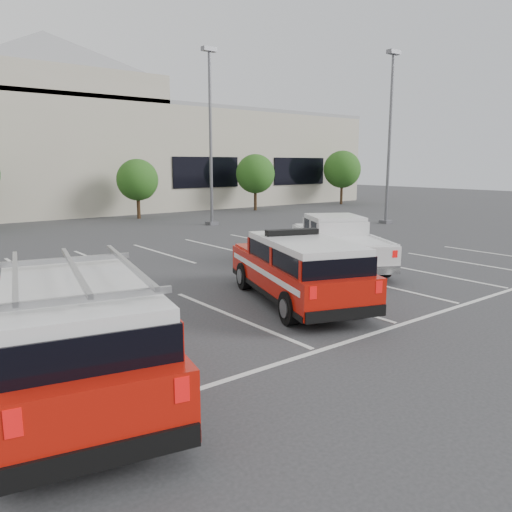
{
  "coord_description": "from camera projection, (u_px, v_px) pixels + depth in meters",
  "views": [
    {
      "loc": [
        -9.42,
        -9.5,
        3.67
      ],
      "look_at": [
        -0.76,
        1.63,
        1.05
      ],
      "focal_mm": 35.0,
      "sensor_mm": 36.0,
      "label": 1
    }
  ],
  "objects": [
    {
      "name": "stall_markings",
      "position": [
        223.0,
        271.0,
        17.22
      ],
      "size": [
        23.0,
        15.0,
        0.01
      ],
      "primitive_type": "cube",
      "color": "silver",
      "rests_on": "ground"
    },
    {
      "name": "convention_building",
      "position": [
        21.0,
        150.0,
        37.72
      ],
      "size": [
        60.0,
        16.99,
        13.2
      ],
      "color": "#B7AD9B",
      "rests_on": "ground"
    },
    {
      "name": "ground",
      "position": [
        314.0,
        299.0,
        13.73
      ],
      "size": [
        120.0,
        120.0,
        0.0
      ],
      "primitive_type": "plane",
      "color": "#303032",
      "rests_on": "ground"
    },
    {
      "name": "tree_far_right",
      "position": [
        342.0,
        171.0,
        45.43
      ],
      "size": [
        3.37,
        3.37,
        4.85
      ],
      "color": "#3F2B19",
      "rests_on": "ground"
    },
    {
      "name": "tree_right",
      "position": [
        256.0,
        175.0,
        39.44
      ],
      "size": [
        3.07,
        3.07,
        4.42
      ],
      "color": "#3F2B19",
      "rests_on": "ground"
    },
    {
      "name": "light_pole_right",
      "position": [
        390.0,
        138.0,
        30.2
      ],
      "size": [
        0.9,
        0.6,
        10.24
      ],
      "color": "#59595E",
      "rests_on": "ground"
    },
    {
      "name": "fire_chief_suv",
      "position": [
        298.0,
        274.0,
        13.21
      ],
      "size": [
        3.69,
        5.82,
        1.92
      ],
      "rotation": [
        0.0,
        0.0,
        -0.34
      ],
      "color": "#B01208",
      "rests_on": "ground"
    },
    {
      "name": "white_pickup",
      "position": [
        338.0,
        247.0,
        17.94
      ],
      "size": [
        4.62,
        6.12,
        1.8
      ],
      "rotation": [
        0.0,
        0.0,
        -0.51
      ],
      "color": "silver",
      "rests_on": "ground"
    },
    {
      "name": "light_pole_mid",
      "position": [
        211.0,
        138.0,
        29.43
      ],
      "size": [
        0.9,
        0.6,
        10.24
      ],
      "color": "#59595E",
      "rests_on": "ground"
    },
    {
      "name": "tree_mid_right",
      "position": [
        138.0,
        181.0,
        33.46
      ],
      "size": [
        2.77,
        2.77,
        3.99
      ],
      "color": "#3F2B19",
      "rests_on": "ground"
    },
    {
      "name": "ladder_suv",
      "position": [
        77.0,
        344.0,
        7.8
      ],
      "size": [
        3.35,
        5.95,
        2.21
      ],
      "rotation": [
        0.0,
        0.0,
        -0.21
      ],
      "color": "#B01208",
      "rests_on": "ground"
    }
  ]
}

